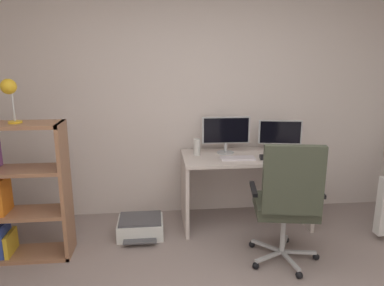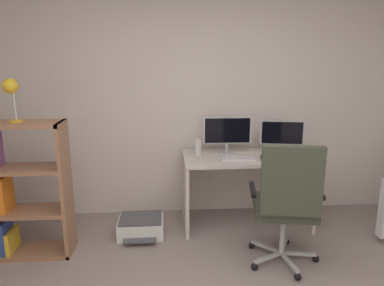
{
  "view_description": "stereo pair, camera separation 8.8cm",
  "coord_description": "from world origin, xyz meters",
  "px_view_note": "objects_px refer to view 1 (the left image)",
  "views": [
    {
      "loc": [
        -0.39,
        -1.57,
        1.75
      ],
      "look_at": [
        -0.05,
        1.61,
        0.97
      ],
      "focal_mm": 33.53,
      "sensor_mm": 36.0,
      "label": 1
    },
    {
      "loc": [
        -0.3,
        -1.58,
        1.75
      ],
      "look_at": [
        -0.05,
        1.61,
        0.97
      ],
      "focal_mm": 33.53,
      "sensor_mm": 36.0,
      "label": 2
    }
  ],
  "objects_px": {
    "monitor_main": "(226,132)",
    "desk_lamp": "(9,90)",
    "keyboard": "(238,158)",
    "desk": "(245,175)",
    "computer_mouse": "(263,157)",
    "printer": "(141,227)",
    "monitor_secondary": "(280,134)",
    "office_chair": "(288,199)",
    "desktop_speaker": "(197,147)"
  },
  "relations": [
    {
      "from": "monitor_main",
      "to": "desk_lamp",
      "type": "xyz_separation_m",
      "value": [
        -1.89,
        -0.55,
        0.5
      ]
    },
    {
      "from": "keyboard",
      "to": "desk",
      "type": "bearing_deg",
      "value": 50.46
    },
    {
      "from": "computer_mouse",
      "to": "desk_lamp",
      "type": "xyz_separation_m",
      "value": [
        -2.22,
        -0.29,
        0.71
      ]
    },
    {
      "from": "computer_mouse",
      "to": "printer",
      "type": "height_order",
      "value": "computer_mouse"
    },
    {
      "from": "monitor_secondary",
      "to": "office_chair",
      "type": "xyz_separation_m",
      "value": [
        -0.25,
        -0.94,
        -0.34
      ]
    },
    {
      "from": "keyboard",
      "to": "monitor_main",
      "type": "bearing_deg",
      "value": 109.35
    },
    {
      "from": "desktop_speaker",
      "to": "office_chair",
      "type": "relative_size",
      "value": 0.15
    },
    {
      "from": "keyboard",
      "to": "desktop_speaker",
      "type": "height_order",
      "value": "desktop_speaker"
    },
    {
      "from": "office_chair",
      "to": "desk",
      "type": "bearing_deg",
      "value": 99.73
    },
    {
      "from": "desk",
      "to": "computer_mouse",
      "type": "bearing_deg",
      "value": -47.88
    },
    {
      "from": "keyboard",
      "to": "printer",
      "type": "xyz_separation_m",
      "value": [
        -0.98,
        -0.04,
        -0.67
      ]
    },
    {
      "from": "monitor_secondary",
      "to": "printer",
      "type": "bearing_deg",
      "value": -169.28
    },
    {
      "from": "desk",
      "to": "office_chair",
      "type": "bearing_deg",
      "value": -80.27
    },
    {
      "from": "computer_mouse",
      "to": "desk_lamp",
      "type": "bearing_deg",
      "value": -163.61
    },
    {
      "from": "monitor_main",
      "to": "computer_mouse",
      "type": "xyz_separation_m",
      "value": [
        0.33,
        -0.26,
        -0.21
      ]
    },
    {
      "from": "desk",
      "to": "desk_lamp",
      "type": "bearing_deg",
      "value": -168.02
    },
    {
      "from": "desk",
      "to": "office_chair",
      "type": "distance_m",
      "value": 0.85
    },
    {
      "from": "desk",
      "to": "printer",
      "type": "relative_size",
      "value": 2.93
    },
    {
      "from": "monitor_main",
      "to": "keyboard",
      "type": "relative_size",
      "value": 1.48
    },
    {
      "from": "monitor_main",
      "to": "monitor_secondary",
      "type": "distance_m",
      "value": 0.58
    },
    {
      "from": "keyboard",
      "to": "computer_mouse",
      "type": "xyz_separation_m",
      "value": [
        0.25,
        -0.02,
        0.01
      ]
    },
    {
      "from": "desk",
      "to": "computer_mouse",
      "type": "relative_size",
      "value": 13.06
    },
    {
      "from": "desktop_speaker",
      "to": "office_chair",
      "type": "bearing_deg",
      "value": -54.23
    },
    {
      "from": "desk",
      "to": "monitor_main",
      "type": "xyz_separation_m",
      "value": [
        -0.19,
        0.11,
        0.44
      ]
    },
    {
      "from": "desktop_speaker",
      "to": "office_chair",
      "type": "distance_m",
      "value": 1.13
    },
    {
      "from": "computer_mouse",
      "to": "printer",
      "type": "xyz_separation_m",
      "value": [
        -1.23,
        -0.02,
        -0.68
      ]
    },
    {
      "from": "monitor_main",
      "to": "desktop_speaker",
      "type": "distance_m",
      "value": 0.35
    },
    {
      "from": "monitor_main",
      "to": "printer",
      "type": "height_order",
      "value": "monitor_main"
    },
    {
      "from": "monitor_secondary",
      "to": "office_chair",
      "type": "bearing_deg",
      "value": -104.63
    },
    {
      "from": "monitor_main",
      "to": "desktop_speaker",
      "type": "bearing_deg",
      "value": -171.27
    },
    {
      "from": "keyboard",
      "to": "desktop_speaker",
      "type": "relative_size",
      "value": 2.0
    },
    {
      "from": "desk",
      "to": "monitor_main",
      "type": "height_order",
      "value": "monitor_main"
    },
    {
      "from": "office_chair",
      "to": "desk_lamp",
      "type": "relative_size",
      "value": 3.04
    },
    {
      "from": "monitor_main",
      "to": "desktop_speaker",
      "type": "xyz_separation_m",
      "value": [
        -0.31,
        -0.05,
        -0.14
      ]
    },
    {
      "from": "computer_mouse",
      "to": "office_chair",
      "type": "distance_m",
      "value": 0.7
    },
    {
      "from": "monitor_secondary",
      "to": "printer",
      "type": "xyz_separation_m",
      "value": [
        -1.48,
        -0.28,
        -0.86
      ]
    },
    {
      "from": "keyboard",
      "to": "desk_lamp",
      "type": "distance_m",
      "value": 2.12
    },
    {
      "from": "printer",
      "to": "keyboard",
      "type": "bearing_deg",
      "value": 2.14
    },
    {
      "from": "desk",
      "to": "monitor_secondary",
      "type": "xyz_separation_m",
      "value": [
        0.39,
        0.11,
        0.41
      ]
    },
    {
      "from": "printer",
      "to": "monitor_main",
      "type": "bearing_deg",
      "value": 17.31
    },
    {
      "from": "monitor_secondary",
      "to": "desk_lamp",
      "type": "bearing_deg",
      "value": -167.37
    },
    {
      "from": "computer_mouse",
      "to": "desk_lamp",
      "type": "distance_m",
      "value": 2.35
    },
    {
      "from": "computer_mouse",
      "to": "office_chair",
      "type": "height_order",
      "value": "office_chair"
    },
    {
      "from": "monitor_main",
      "to": "keyboard",
      "type": "height_order",
      "value": "monitor_main"
    },
    {
      "from": "monitor_main",
      "to": "desktop_speaker",
      "type": "relative_size",
      "value": 2.95
    },
    {
      "from": "computer_mouse",
      "to": "monitor_main",
      "type": "bearing_deg",
      "value": 150.42
    },
    {
      "from": "monitor_main",
      "to": "desktop_speaker",
      "type": "height_order",
      "value": "monitor_main"
    },
    {
      "from": "printer",
      "to": "office_chair",
      "type": "bearing_deg",
      "value": -28.21
    },
    {
      "from": "desk_lamp",
      "to": "desktop_speaker",
      "type": "bearing_deg",
      "value": 17.75
    },
    {
      "from": "desktop_speaker",
      "to": "printer",
      "type": "height_order",
      "value": "desktop_speaker"
    }
  ]
}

